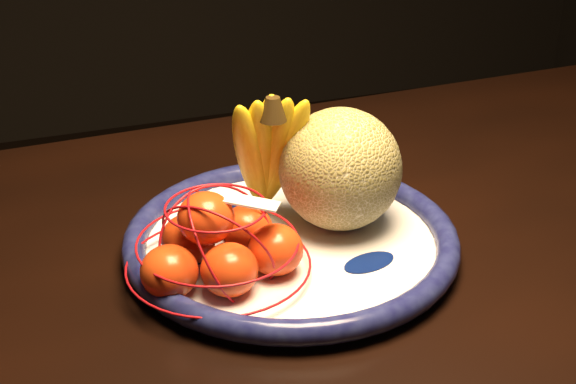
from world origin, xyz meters
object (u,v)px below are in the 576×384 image
object	(u,v)px
cantaloupe	(340,169)
banana_bunch	(267,148)
fruit_bowl	(291,240)
mandarin_bag	(219,246)
dining_table	(379,311)

from	to	relation	value
cantaloupe	banana_bunch	size ratio (longest dim) A/B	0.80
fruit_bowl	mandarin_bag	world-z (taller)	mandarin_bag
dining_table	banana_bunch	world-z (taller)	banana_bunch
fruit_bowl	cantaloupe	distance (m)	0.10
fruit_bowl	mandarin_bag	distance (m)	0.10
mandarin_bag	fruit_bowl	bearing A→B (deg)	22.16
fruit_bowl	mandarin_bag	bearing A→B (deg)	-157.84
cantaloupe	banana_bunch	world-z (taller)	banana_bunch
mandarin_bag	dining_table	bearing A→B (deg)	0.31
banana_bunch	mandarin_bag	size ratio (longest dim) A/B	0.82
fruit_bowl	cantaloupe	bearing A→B (deg)	15.85
cantaloupe	mandarin_bag	world-z (taller)	cantaloupe
dining_table	cantaloupe	bearing A→B (deg)	116.88
dining_table	cantaloupe	world-z (taller)	cantaloupe
fruit_bowl	banana_bunch	xyz separation A→B (m)	(-0.01, 0.06, 0.09)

